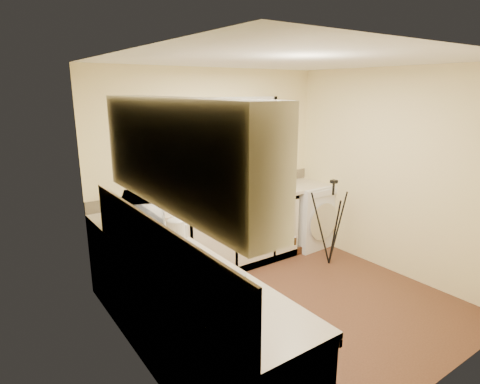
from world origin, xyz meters
name	(u,v)px	position (x,y,z in m)	size (l,w,h in m)	color
floor	(290,305)	(0.00, 0.00, 0.00)	(3.20, 3.20, 0.00)	brown
ceiling	(298,60)	(0.00, 0.00, 2.45)	(3.20, 3.20, 0.00)	white
wall_back	(213,168)	(0.00, 1.50, 1.23)	(3.20, 3.20, 0.00)	#F9E7A6
wall_front	(446,239)	(0.00, -1.50, 1.23)	(3.20, 3.20, 0.00)	#F9E7A6
wall_left	(135,224)	(-1.60, 0.00, 1.23)	(3.00, 3.00, 0.00)	#F9E7A6
wall_right	(393,173)	(1.60, 0.00, 1.23)	(3.00, 3.00, 0.00)	#F9E7A6
base_cabinet_back	(204,239)	(-0.33, 1.20, 0.43)	(2.55, 0.60, 0.86)	silver
base_cabinet_left	(193,324)	(-1.30, -0.30, 0.43)	(0.54, 2.40, 0.86)	silver
worktop_back	(226,199)	(0.00, 1.20, 0.88)	(3.20, 0.60, 0.04)	beige
worktop_left	(191,271)	(-1.30, -0.30, 0.88)	(0.60, 2.40, 0.04)	beige
upper_cabinet	(178,153)	(-1.44, -0.45, 1.80)	(0.28, 1.90, 0.70)	silver
splashback_left	(153,249)	(-1.59, -0.30, 1.12)	(0.02, 2.40, 0.45)	beige
splashback_back	(214,188)	(0.00, 1.49, 0.97)	(3.20, 0.02, 0.14)	beige
window_glass	(226,141)	(0.20, 1.49, 1.55)	(1.50, 0.02, 1.00)	black
window_blind	(227,112)	(0.20, 1.46, 1.92)	(1.50, 0.02, 0.25)	tan
windowsill	(229,182)	(0.20, 1.43, 1.04)	(1.60, 0.14, 0.03)	white
sink	(239,194)	(0.20, 1.20, 0.91)	(0.82, 0.46, 0.03)	tan
faucet	(231,183)	(0.20, 1.38, 1.02)	(0.03, 0.03, 0.24)	silver
washing_machine	(306,214)	(1.35, 1.15, 0.45)	(0.63, 0.61, 0.90)	white
laptop	(188,200)	(-0.52, 1.21, 0.96)	(0.34, 0.34, 0.22)	#929399
kettle	(176,233)	(-1.18, 0.18, 1.01)	(0.16, 0.16, 0.21)	white
dish_rack	(269,187)	(0.71, 1.23, 0.93)	(0.44, 0.33, 0.07)	white
tripod	(331,223)	(1.12, 0.48, 0.56)	(0.54, 0.54, 1.11)	black
glass_jug	(238,286)	(-1.26, -0.85, 0.98)	(0.11, 0.11, 0.16)	silver
steel_jar	(203,277)	(-1.36, -0.59, 0.96)	(0.09, 0.09, 0.12)	silver
microwave	(144,212)	(-1.24, 0.75, 1.06)	(0.57, 0.39, 0.32)	white
plant_b	(214,173)	(-0.05, 1.40, 1.18)	(0.14, 0.11, 0.26)	#999999
plant_c	(231,173)	(0.20, 1.40, 1.16)	(0.12, 0.12, 0.22)	#999999
plant_d	(248,170)	(0.47, 1.39, 1.17)	(0.21, 0.18, 0.24)	#999999
soap_bottle_green	(268,165)	(0.84, 1.42, 1.18)	(0.10, 0.10, 0.27)	green
soap_bottle_clear	(275,167)	(0.94, 1.40, 1.14)	(0.08, 0.08, 0.18)	#999999
cup_back	(290,182)	(1.06, 1.20, 0.95)	(0.13, 0.13, 0.10)	white
cup_left	(215,277)	(-1.28, -0.61, 0.95)	(0.10, 0.10, 0.10)	beige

